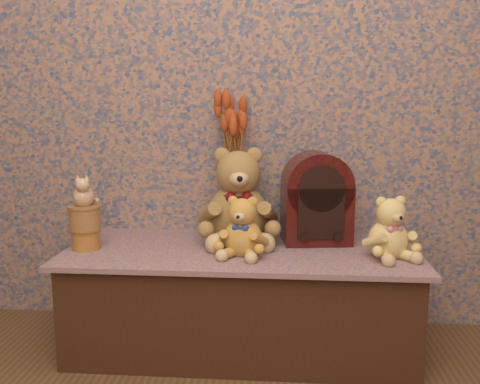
% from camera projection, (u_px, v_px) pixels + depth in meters
% --- Properties ---
extents(display_shelf, '(1.41, 0.61, 0.42)m').
position_uv_depth(display_shelf, '(241.00, 298.00, 2.11)').
color(display_shelf, '#394C75').
rests_on(display_shelf, ground).
extents(teddy_large, '(0.39, 0.45, 0.43)m').
position_uv_depth(teddy_large, '(238.00, 191.00, 2.16)').
color(teddy_large, olive).
rests_on(teddy_large, display_shelf).
extents(teddy_medium, '(0.23, 0.26, 0.25)m').
position_uv_depth(teddy_medium, '(243.00, 223.00, 1.97)').
color(teddy_medium, gold).
rests_on(teddy_medium, display_shelf).
extents(teddy_small, '(0.27, 0.29, 0.25)m').
position_uv_depth(teddy_small, '(389.00, 224.00, 1.94)').
color(teddy_small, '#E4C06C').
rests_on(teddy_small, display_shelf).
extents(cathedral_radio, '(0.30, 0.23, 0.38)m').
position_uv_depth(cathedral_radio, '(316.00, 197.00, 2.14)').
color(cathedral_radio, black).
rests_on(cathedral_radio, display_shelf).
extents(ceramic_vase, '(0.16, 0.16, 0.22)m').
position_uv_depth(ceramic_vase, '(235.00, 213.00, 2.23)').
color(ceramic_vase, tan).
rests_on(ceramic_vase, display_shelf).
extents(dried_stalks, '(0.27, 0.27, 0.39)m').
position_uv_depth(dried_stalks, '(235.00, 143.00, 2.18)').
color(dried_stalks, '#B0431C').
rests_on(dried_stalks, ceramic_vase).
extents(biscuit_tin_lower, '(0.14, 0.14, 0.08)m').
position_uv_depth(biscuit_tin_lower, '(86.00, 239.00, 2.06)').
color(biscuit_tin_lower, gold).
rests_on(biscuit_tin_lower, display_shelf).
extents(biscuit_tin_upper, '(0.16, 0.16, 0.10)m').
position_uv_depth(biscuit_tin_upper, '(85.00, 218.00, 2.04)').
color(biscuit_tin_upper, tan).
rests_on(biscuit_tin_upper, biscuit_tin_lower).
extents(cat_figurine, '(0.12, 0.13, 0.13)m').
position_uv_depth(cat_figurine, '(84.00, 190.00, 2.02)').
color(cat_figurine, silver).
rests_on(cat_figurine, biscuit_tin_upper).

